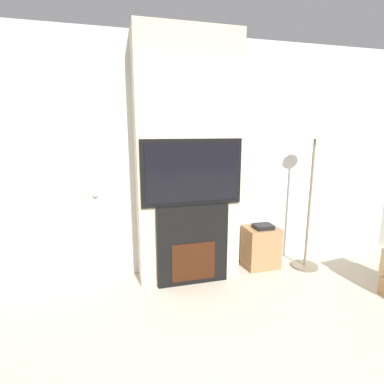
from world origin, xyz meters
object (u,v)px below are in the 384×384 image
object	(u,v)px
television	(192,172)
fireplace	(192,244)
floor_lamp	(311,185)
media_stand	(261,246)

from	to	relation	value
television	fireplace	bearing A→B (deg)	90.00
fireplace	floor_lamp	bearing A→B (deg)	-0.30
fireplace	floor_lamp	world-z (taller)	floor_lamp
fireplace	media_stand	size ratio (longest dim) A/B	1.61
floor_lamp	media_stand	world-z (taller)	floor_lamp
media_stand	fireplace	bearing A→B (deg)	-170.35
television	floor_lamp	size ratio (longest dim) A/B	0.64
floor_lamp	media_stand	distance (m)	0.96
floor_lamp	television	bearing A→B (deg)	179.78
floor_lamp	fireplace	bearing A→B (deg)	179.70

